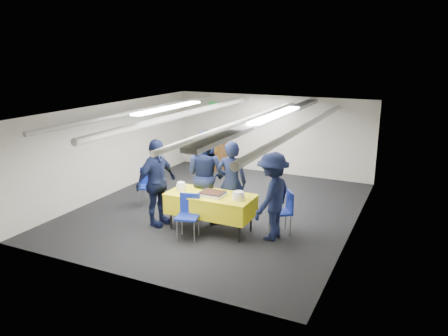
{
  "coord_description": "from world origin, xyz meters",
  "views": [
    {
      "loc": [
        4.18,
        -8.58,
        3.56
      ],
      "look_at": [
        0.21,
        -0.2,
        1.05
      ],
      "focal_mm": 35.0,
      "sensor_mm": 36.0,
      "label": 1
    }
  ],
  "objects_px": {
    "serving_table": "(211,204)",
    "sailor_d": "(272,196)",
    "sailor_b": "(206,175)",
    "chair_right": "(284,208)",
    "chair_near": "(189,211)",
    "sailor_a": "(231,183)",
    "chair_left": "(149,182)",
    "podium": "(216,150)",
    "sheet_cake": "(213,194)",
    "sailor_c": "(156,183)"
  },
  "relations": [
    {
      "from": "serving_table",
      "to": "sailor_d",
      "type": "height_order",
      "value": "sailor_d"
    },
    {
      "from": "serving_table",
      "to": "sailor_b",
      "type": "xyz_separation_m",
      "value": [
        -0.39,
        0.55,
        0.42
      ]
    },
    {
      "from": "chair_right",
      "to": "sailor_b",
      "type": "distance_m",
      "value": 1.83
    },
    {
      "from": "chair_near",
      "to": "sailor_a",
      "type": "bearing_deg",
      "value": 67.24
    },
    {
      "from": "chair_left",
      "to": "sailor_d",
      "type": "height_order",
      "value": "sailor_d"
    },
    {
      "from": "chair_near",
      "to": "chair_left",
      "type": "xyz_separation_m",
      "value": [
        -1.83,
        1.27,
        0.0
      ]
    },
    {
      "from": "podium",
      "to": "sheet_cake",
      "type": "bearing_deg",
      "value": -64.42
    },
    {
      "from": "serving_table",
      "to": "chair_near",
      "type": "distance_m",
      "value": 0.53
    },
    {
      "from": "sailor_b",
      "to": "chair_right",
      "type": "bearing_deg",
      "value": -167.83
    },
    {
      "from": "chair_near",
      "to": "podium",
      "type": "bearing_deg",
      "value": 110.33
    },
    {
      "from": "podium",
      "to": "sailor_b",
      "type": "bearing_deg",
      "value": -66.62
    },
    {
      "from": "serving_table",
      "to": "chair_right",
      "type": "xyz_separation_m",
      "value": [
        1.39,
        0.51,
        -0.03
      ]
    },
    {
      "from": "podium",
      "to": "chair_near",
      "type": "xyz_separation_m",
      "value": [
        1.75,
        -4.73,
        -0.08
      ]
    },
    {
      "from": "chair_left",
      "to": "sailor_a",
      "type": "bearing_deg",
      "value": -5.97
    },
    {
      "from": "serving_table",
      "to": "sailor_c",
      "type": "height_order",
      "value": "sailor_c"
    },
    {
      "from": "sailor_b",
      "to": "sailor_c",
      "type": "distance_m",
      "value": 1.07
    },
    {
      "from": "podium",
      "to": "chair_right",
      "type": "distance_m",
      "value": 5.04
    },
    {
      "from": "chair_right",
      "to": "sailor_c",
      "type": "relative_size",
      "value": 0.48
    },
    {
      "from": "chair_right",
      "to": "sailor_b",
      "type": "relative_size",
      "value": 0.45
    },
    {
      "from": "sailor_a",
      "to": "sailor_d",
      "type": "relative_size",
      "value": 1.03
    },
    {
      "from": "sailor_c",
      "to": "podium",
      "type": "bearing_deg",
      "value": 21.22
    },
    {
      "from": "sailor_c",
      "to": "sailor_d",
      "type": "bearing_deg",
      "value": -70.61
    },
    {
      "from": "chair_left",
      "to": "sailor_c",
      "type": "bearing_deg",
      "value": -47.57
    },
    {
      "from": "sailor_d",
      "to": "chair_near",
      "type": "bearing_deg",
      "value": -59.02
    },
    {
      "from": "serving_table",
      "to": "sailor_c",
      "type": "bearing_deg",
      "value": -169.95
    },
    {
      "from": "serving_table",
      "to": "chair_left",
      "type": "relative_size",
      "value": 2.03
    },
    {
      "from": "serving_table",
      "to": "sailor_a",
      "type": "xyz_separation_m",
      "value": [
        0.2,
        0.56,
        0.33
      ]
    },
    {
      "from": "serving_table",
      "to": "sailor_d",
      "type": "relative_size",
      "value": 1.03
    },
    {
      "from": "chair_right",
      "to": "sailor_a",
      "type": "xyz_separation_m",
      "value": [
        -1.19,
        0.05,
        0.36
      ]
    },
    {
      "from": "chair_near",
      "to": "chair_right",
      "type": "bearing_deg",
      "value": 31.36
    },
    {
      "from": "podium",
      "to": "sailor_b",
      "type": "relative_size",
      "value": 0.64
    },
    {
      "from": "serving_table",
      "to": "sheet_cake",
      "type": "xyz_separation_m",
      "value": [
        0.08,
        -0.06,
        0.25
      ]
    },
    {
      "from": "sailor_b",
      "to": "podium",
      "type": "bearing_deg",
      "value": -53.13
    },
    {
      "from": "serving_table",
      "to": "sailor_d",
      "type": "xyz_separation_m",
      "value": [
        1.25,
        0.17,
        0.3
      ]
    },
    {
      "from": "podium",
      "to": "sailor_b",
      "type": "xyz_separation_m",
      "value": [
        1.6,
        -3.7,
        0.36
      ]
    },
    {
      "from": "chair_near",
      "to": "sailor_b",
      "type": "height_order",
      "value": "sailor_b"
    },
    {
      "from": "sheet_cake",
      "to": "chair_right",
      "type": "height_order",
      "value": "chair_right"
    },
    {
      "from": "podium",
      "to": "chair_near",
      "type": "distance_m",
      "value": 5.04
    },
    {
      "from": "serving_table",
      "to": "chair_near",
      "type": "bearing_deg",
      "value": -115.89
    },
    {
      "from": "sailor_b",
      "to": "sailor_d",
      "type": "distance_m",
      "value": 1.68
    },
    {
      "from": "chair_near",
      "to": "sailor_b",
      "type": "relative_size",
      "value": 0.45
    },
    {
      "from": "chair_near",
      "to": "chair_right",
      "type": "relative_size",
      "value": 1.0
    },
    {
      "from": "sailor_a",
      "to": "sailor_b",
      "type": "height_order",
      "value": "sailor_b"
    },
    {
      "from": "sailor_b",
      "to": "sailor_c",
      "type": "xyz_separation_m",
      "value": [
        -0.76,
        -0.75,
        -0.06
      ]
    },
    {
      "from": "sailor_b",
      "to": "sailor_d",
      "type": "bearing_deg",
      "value": -179.76
    },
    {
      "from": "podium",
      "to": "sailor_b",
      "type": "distance_m",
      "value": 4.04
    },
    {
      "from": "sheet_cake",
      "to": "sailor_d",
      "type": "height_order",
      "value": "sailor_d"
    },
    {
      "from": "serving_table",
      "to": "podium",
      "type": "height_order",
      "value": "podium"
    },
    {
      "from": "chair_right",
      "to": "sailor_d",
      "type": "height_order",
      "value": "sailor_d"
    },
    {
      "from": "chair_left",
      "to": "sailor_c",
      "type": "height_order",
      "value": "sailor_c"
    }
  ]
}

